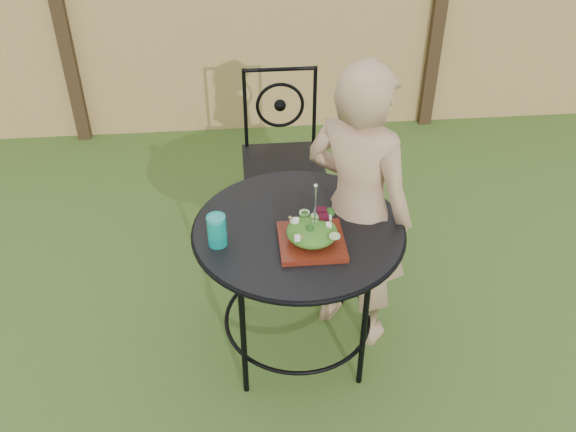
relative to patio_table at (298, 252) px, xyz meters
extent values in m
plane|color=#274917|center=(-0.08, 0.04, -0.59)|extent=(60.00, 60.00, 0.00)
cube|color=#DAB46C|center=(-0.08, 2.24, 0.31)|extent=(8.00, 0.05, 1.80)
cube|color=black|center=(-1.38, 2.19, 0.36)|extent=(0.09, 0.09, 1.90)
cube|color=black|center=(1.22, 2.19, 0.36)|extent=(0.09, 0.09, 1.90)
cylinder|color=black|center=(0.00, 0.00, 0.13)|extent=(0.90, 0.90, 0.02)
torus|color=black|center=(0.00, 0.00, 0.12)|extent=(0.92, 0.92, 0.02)
torus|color=black|center=(0.00, 0.00, -0.41)|extent=(0.70, 0.70, 0.02)
cylinder|color=black|center=(0.26, 0.26, -0.23)|extent=(0.03, 0.03, 0.71)
cylinder|color=black|center=(-0.26, 0.26, -0.23)|extent=(0.03, 0.03, 0.71)
cylinder|color=black|center=(-0.26, -0.26, -0.23)|extent=(0.03, 0.03, 0.71)
cylinder|color=black|center=(0.26, -0.26, -0.23)|extent=(0.03, 0.03, 0.71)
cube|color=black|center=(0.01, 0.94, -0.14)|extent=(0.46, 0.46, 0.03)
cylinder|color=black|center=(0.01, 1.15, 0.35)|extent=(0.42, 0.02, 0.02)
torus|color=black|center=(0.01, 1.15, 0.13)|extent=(0.28, 0.02, 0.28)
cylinder|color=black|center=(-0.19, 0.74, -0.37)|extent=(0.02, 0.02, 0.44)
cylinder|color=black|center=(0.21, 0.74, -0.37)|extent=(0.02, 0.02, 0.44)
cylinder|color=black|center=(-0.19, 1.14, -0.37)|extent=(0.02, 0.02, 0.44)
cylinder|color=black|center=(0.21, 1.14, -0.37)|extent=(0.02, 0.02, 0.44)
cylinder|color=black|center=(-0.19, 1.15, 0.11)|extent=(0.02, 0.02, 0.50)
cylinder|color=black|center=(0.21, 1.15, 0.11)|extent=(0.02, 0.02, 0.50)
imported|color=tan|center=(0.27, 0.11, 0.13)|extent=(0.62, 0.60, 1.44)
cube|color=#4C130A|center=(0.04, -0.12, 0.15)|extent=(0.27, 0.27, 0.02)
ellipsoid|color=#235614|center=(0.04, -0.12, 0.20)|extent=(0.21, 0.21, 0.08)
cylinder|color=silver|center=(0.05, -0.12, 0.33)|extent=(0.01, 0.01, 0.18)
cylinder|color=#0D9E90|center=(-0.34, -0.08, 0.21)|extent=(0.08, 0.08, 0.14)
camera|label=1|loc=(-0.24, -2.16, 1.81)|focal=40.00mm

